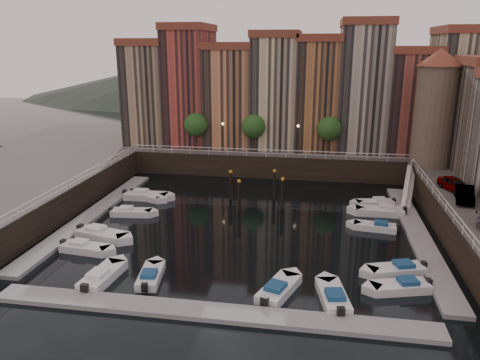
% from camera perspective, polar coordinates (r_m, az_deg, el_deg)
% --- Properties ---
extents(ground, '(200.00, 200.00, 0.00)m').
position_cam_1_polar(ground, '(47.23, 0.91, -5.13)').
color(ground, black).
rests_on(ground, ground).
extents(quay_far, '(80.00, 20.00, 3.00)m').
position_cam_1_polar(quay_far, '(71.55, 4.09, 3.50)').
color(quay_far, black).
rests_on(quay_far, ground).
extents(dock_left, '(2.00, 28.00, 0.35)m').
position_cam_1_polar(dock_left, '(51.14, -17.56, -4.01)').
color(dock_left, gray).
rests_on(dock_left, ground).
extents(dock_right, '(2.00, 28.00, 0.35)m').
position_cam_1_polar(dock_right, '(46.76, 20.86, -6.24)').
color(dock_right, gray).
rests_on(dock_right, ground).
extents(dock_near, '(30.00, 2.00, 0.35)m').
position_cam_1_polar(dock_near, '(32.17, -3.88, -15.75)').
color(dock_near, gray).
rests_on(dock_near, ground).
extents(mountains, '(145.00, 100.00, 18.00)m').
position_cam_1_polar(mountains, '(153.85, 7.97, 12.59)').
color(mountains, '#2D382D').
rests_on(mountains, ground).
extents(far_terrace, '(48.70, 10.30, 17.50)m').
position_cam_1_polar(far_terrace, '(67.37, 6.89, 10.78)').
color(far_terrace, '#997F61').
rests_on(far_terrace, quay_far).
extents(corner_tower, '(5.20, 5.20, 13.80)m').
position_cam_1_polar(corner_tower, '(59.93, 22.70, 8.27)').
color(corner_tower, '#6B5B4C').
rests_on(corner_tower, quay_right).
extents(promenade_trees, '(21.20, 3.20, 5.20)m').
position_cam_1_polar(promenade_trees, '(63.10, 2.26, 6.52)').
color(promenade_trees, black).
rests_on(promenade_trees, quay_far).
extents(street_lamps, '(10.36, 0.36, 4.18)m').
position_cam_1_polar(street_lamps, '(62.20, 2.44, 5.73)').
color(street_lamps, black).
rests_on(street_lamps, quay_far).
extents(railings, '(36.08, 34.04, 0.52)m').
position_cam_1_polar(railings, '(50.63, 1.77, 0.86)').
color(railings, white).
rests_on(railings, ground).
extents(gangway, '(2.78, 8.32, 3.73)m').
position_cam_1_polar(gangway, '(56.61, 19.91, -0.44)').
color(gangway, white).
rests_on(gangway, ground).
extents(mooring_pilings, '(6.42, 5.08, 3.78)m').
position_cam_1_polar(mooring_pilings, '(51.83, 2.03, -1.25)').
color(mooring_pilings, black).
rests_on(mooring_pilings, ground).
extents(boat_left_0, '(4.61, 2.09, 1.04)m').
position_cam_1_polar(boat_left_0, '(42.79, -18.43, -7.85)').
color(boat_left_0, silver).
rests_on(boat_left_0, ground).
extents(boat_left_1, '(5.35, 3.01, 1.20)m').
position_cam_1_polar(boat_left_1, '(45.03, -16.56, -6.39)').
color(boat_left_1, silver).
rests_on(boat_left_1, ground).
extents(boat_left_2, '(4.49, 2.02, 1.01)m').
position_cam_1_polar(boat_left_2, '(50.20, -13.20, -3.84)').
color(boat_left_2, silver).
rests_on(boat_left_2, ground).
extents(boat_left_3, '(5.29, 2.03, 1.21)m').
position_cam_1_polar(boat_left_3, '(55.03, -11.49, -1.88)').
color(boat_left_3, silver).
rests_on(boat_left_3, ground).
extents(boat_left_4, '(4.67, 3.11, 1.06)m').
position_cam_1_polar(boat_left_4, '(55.04, -11.40, -1.93)').
color(boat_left_4, silver).
rests_on(boat_left_4, ground).
extents(boat_right_0, '(4.57, 2.74, 1.02)m').
position_cam_1_polar(boat_right_0, '(36.54, 19.07, -12.20)').
color(boat_right_0, silver).
rests_on(boat_right_0, ground).
extents(boat_right_1, '(4.75, 2.99, 1.07)m').
position_cam_1_polar(boat_right_1, '(38.90, 18.64, -10.34)').
color(boat_right_1, silver).
rests_on(boat_right_1, ground).
extents(boat_right_2, '(4.30, 2.05, 0.97)m').
position_cam_1_polar(boat_right_2, '(47.02, 16.26, -5.49)').
color(boat_right_2, silver).
rests_on(boat_right_2, ground).
extents(boat_right_3, '(5.16, 1.89, 1.19)m').
position_cam_1_polar(boat_right_3, '(51.18, 16.77, -3.66)').
color(boat_right_3, silver).
rests_on(boat_right_3, ground).
extents(boat_right_4, '(4.47, 2.43, 1.00)m').
position_cam_1_polar(boat_right_4, '(53.81, 16.20, -2.71)').
color(boat_right_4, silver).
rests_on(boat_right_4, ground).
extents(boat_near_0, '(2.19, 4.95, 1.12)m').
position_cam_1_polar(boat_near_0, '(37.42, -16.48, -11.21)').
color(boat_near_0, silver).
rests_on(boat_near_0, ground).
extents(boat_near_1, '(2.17, 4.43, 0.99)m').
position_cam_1_polar(boat_near_1, '(36.71, -10.86, -11.43)').
color(boat_near_1, silver).
rests_on(boat_near_1, ground).
extents(boat_near_2, '(3.15, 4.90, 1.10)m').
position_cam_1_polar(boat_near_2, '(34.36, 4.70, -13.15)').
color(boat_near_2, silver).
rests_on(boat_near_2, ground).
extents(boat_near_3, '(2.55, 4.89, 1.09)m').
position_cam_1_polar(boat_near_3, '(33.96, 11.30, -13.81)').
color(boat_near_3, silver).
rests_on(boat_near_3, ground).
extents(car_a, '(2.97, 4.44, 1.41)m').
position_cam_1_polar(car_a, '(51.23, 24.69, -0.57)').
color(car_a, gray).
rests_on(car_a, quay_right).
extents(car_b, '(2.36, 4.53, 1.42)m').
position_cam_1_polar(car_b, '(48.26, 25.70, -1.66)').
color(car_b, gray).
rests_on(car_b, quay_right).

